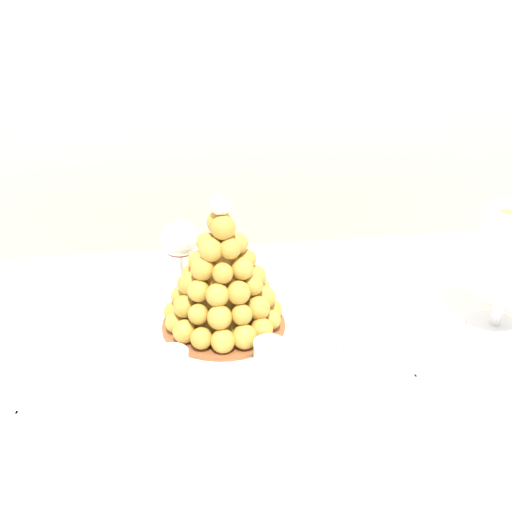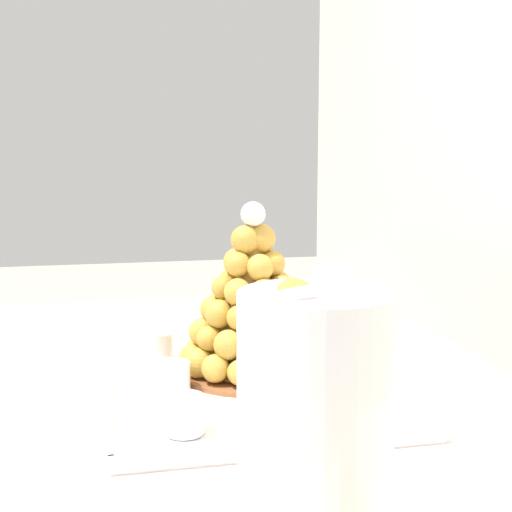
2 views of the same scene
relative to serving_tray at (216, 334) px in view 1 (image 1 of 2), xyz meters
The scene contains 11 objects.
backdrop_wall 1.05m from the serving_tray, 81.94° to the left, with size 4.80×0.10×2.50m, color silver.
buffet_table 0.16m from the serving_tray, ahead, with size 1.52×0.89×0.73m.
serving_tray is the anchor object (origin of this frame).
croquembouche 0.11m from the serving_tray, 52.33° to the left, with size 0.25×0.25×0.28m.
dessert_cup_left 0.27m from the serving_tray, 154.61° to the right, with size 0.05×0.05×0.06m.
dessert_cup_mid_left 0.15m from the serving_tray, 124.27° to the right, with size 0.06×0.06×0.05m.
dessert_cup_centre 0.15m from the serving_tray, 52.96° to the right, with size 0.06×0.06×0.05m.
dessert_cup_mid_right 0.27m from the serving_tray, 25.41° to the right, with size 0.05×0.05×0.05m.
creme_brulee_ramekin 0.25m from the serving_tray, behind, with size 0.09×0.09×0.02m.
macaron_goblet 0.58m from the serving_tray, ahead, with size 0.13×0.13×0.26m.
wine_glass 0.23m from the serving_tray, 107.61° to the left, with size 0.08×0.08×0.17m.
Camera 1 is at (-0.18, -0.93, 1.34)m, focal length 39.51 mm.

